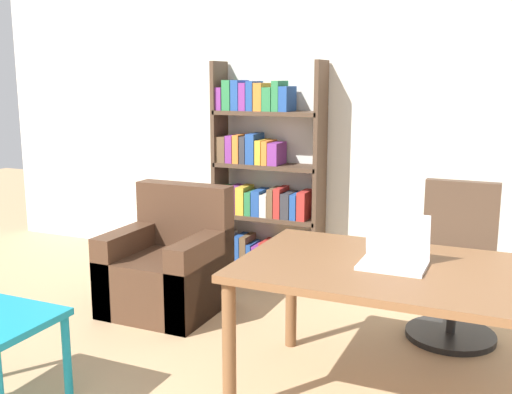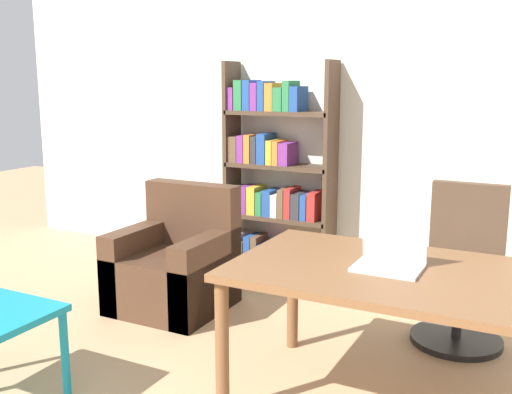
{
  "view_description": "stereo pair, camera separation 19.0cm",
  "coord_description": "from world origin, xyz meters",
  "px_view_note": "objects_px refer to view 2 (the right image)",
  "views": [
    {
      "loc": [
        0.98,
        -0.39,
        1.66
      ],
      "look_at": [
        -0.41,
        2.72,
        0.99
      ],
      "focal_mm": 42.0,
      "sensor_mm": 36.0,
      "label": 1
    },
    {
      "loc": [
        1.15,
        -0.3,
        1.66
      ],
      "look_at": [
        -0.41,
        2.72,
        0.99
      ],
      "focal_mm": 42.0,
      "sensor_mm": 36.0,
      "label": 2
    }
  ],
  "objects_px": {
    "desk": "(414,288)",
    "armchair": "(175,268)",
    "laptop": "(390,257)",
    "bookshelf": "(272,178)",
    "office_chair": "(462,275)"
  },
  "relations": [
    {
      "from": "desk",
      "to": "armchair",
      "type": "relative_size",
      "value": 2.0
    },
    {
      "from": "armchair",
      "to": "desk",
      "type": "bearing_deg",
      "value": -19.33
    },
    {
      "from": "desk",
      "to": "laptop",
      "type": "distance_m",
      "value": 0.19
    },
    {
      "from": "laptop",
      "to": "bookshelf",
      "type": "height_order",
      "value": "bookshelf"
    },
    {
      "from": "office_chair",
      "to": "armchair",
      "type": "relative_size",
      "value": 1.13
    },
    {
      "from": "armchair",
      "to": "bookshelf",
      "type": "xyz_separation_m",
      "value": [
        0.23,
        1.16,
        0.52
      ]
    },
    {
      "from": "bookshelf",
      "to": "armchair",
      "type": "bearing_deg",
      "value": -101.11
    },
    {
      "from": "desk",
      "to": "laptop",
      "type": "height_order",
      "value": "laptop"
    },
    {
      "from": "desk",
      "to": "bookshelf",
      "type": "bearing_deg",
      "value": 132.21
    },
    {
      "from": "armchair",
      "to": "laptop",
      "type": "bearing_deg",
      "value": -20.17
    },
    {
      "from": "office_chair",
      "to": "armchair",
      "type": "xyz_separation_m",
      "value": [
        -1.96,
        -0.38,
        -0.14
      ]
    },
    {
      "from": "laptop",
      "to": "desk",
      "type": "bearing_deg",
      "value": -7.3
    },
    {
      "from": "armchair",
      "to": "bookshelf",
      "type": "height_order",
      "value": "bookshelf"
    },
    {
      "from": "laptop",
      "to": "office_chair",
      "type": "bearing_deg",
      "value": 78.34
    },
    {
      "from": "laptop",
      "to": "bookshelf",
      "type": "relative_size",
      "value": 0.18
    }
  ]
}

